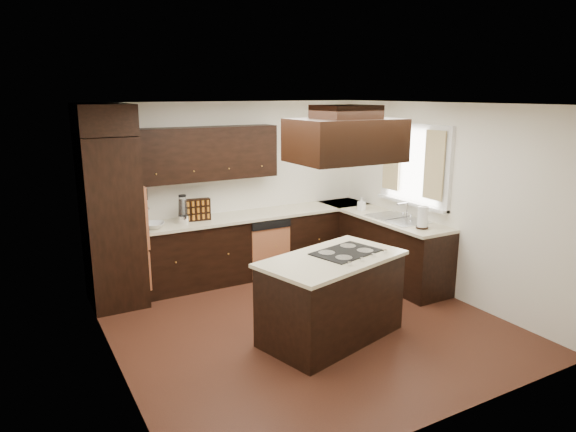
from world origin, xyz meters
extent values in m
cube|color=#592D1C|center=(0.00, 0.00, -0.01)|extent=(4.20, 4.20, 0.02)
cube|color=white|center=(0.00, 0.00, 2.51)|extent=(4.20, 4.20, 0.02)
cube|color=white|center=(0.00, 2.11, 1.25)|extent=(4.20, 0.02, 2.50)
cube|color=white|center=(0.00, -2.11, 1.25)|extent=(4.20, 0.02, 2.50)
cube|color=white|center=(-2.11, 0.00, 1.25)|extent=(0.02, 4.20, 2.50)
cube|color=white|center=(2.11, 0.00, 1.25)|extent=(0.02, 4.20, 2.50)
cube|color=black|center=(-1.78, 1.71, 1.06)|extent=(0.65, 0.75, 2.12)
cube|color=#BE6C42|center=(-1.43, 1.71, 1.12)|extent=(0.05, 0.62, 0.78)
cube|color=black|center=(0.03, 1.80, 0.44)|extent=(2.93, 0.60, 0.88)
cube|color=black|center=(1.80, 0.90, 0.44)|extent=(0.60, 2.40, 0.88)
cube|color=beige|center=(0.03, 1.79, 0.90)|extent=(2.93, 0.63, 0.04)
cube|color=beige|center=(1.79, 0.90, 0.90)|extent=(0.63, 2.40, 0.04)
cube|color=black|center=(-0.43, 1.93, 1.81)|extent=(2.00, 0.34, 0.72)
cube|color=#BE6C42|center=(0.33, 1.50, 0.40)|extent=(0.60, 0.05, 0.72)
cube|color=white|center=(2.07, 0.55, 1.65)|extent=(0.06, 1.32, 1.12)
cube|color=white|center=(2.10, 0.55, 1.65)|extent=(0.00, 1.20, 1.00)
cube|color=beige|center=(2.01, 0.13, 1.70)|extent=(0.02, 0.34, 0.90)
cube|color=beige|center=(2.01, 0.97, 1.70)|extent=(0.02, 0.34, 0.90)
cube|color=silver|center=(1.80, 0.55, 0.92)|extent=(0.52, 0.84, 0.01)
cube|color=black|center=(0.06, -0.42, 0.44)|extent=(1.67, 1.18, 0.88)
cube|color=beige|center=(0.06, -0.42, 0.90)|extent=(1.74, 1.25, 0.04)
cube|color=black|center=(0.29, -0.36, 0.93)|extent=(0.81, 0.64, 0.01)
cube|color=black|center=(0.10, -0.55, 2.16)|extent=(1.05, 0.72, 0.42)
cube|color=black|center=(0.10, -0.55, 2.44)|extent=(0.55, 0.50, 0.13)
cylinder|color=silver|center=(-0.85, 1.77, 0.97)|extent=(0.15, 0.15, 0.10)
cone|color=silver|center=(-0.85, 1.77, 1.15)|extent=(0.13, 0.13, 0.26)
cube|color=black|center=(-0.64, 1.81, 1.07)|extent=(0.37, 0.14, 0.30)
imported|color=white|center=(-1.28, 1.70, 0.96)|extent=(0.38, 0.38, 0.07)
imported|color=white|center=(1.69, 1.22, 1.02)|extent=(0.10, 0.10, 0.20)
cylinder|color=white|center=(1.73, 0.00, 1.06)|extent=(0.18, 0.18, 0.29)
camera|label=1|loc=(-2.88, -4.71, 2.61)|focal=32.00mm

